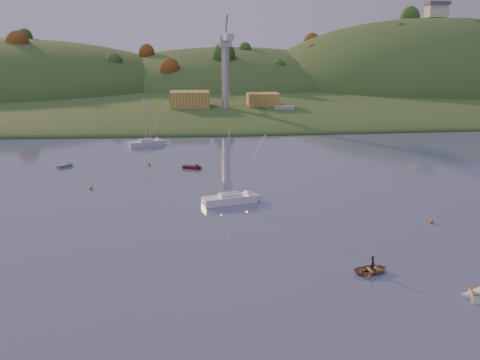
{
  "coord_description": "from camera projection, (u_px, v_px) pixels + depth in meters",
  "views": [
    {
      "loc": [
        -7.83,
        -29.02,
        21.6
      ],
      "look_at": [
        -1.79,
        36.22,
        4.19
      ],
      "focal_mm": 40.0,
      "sensor_mm": 36.0,
      "label": 1
    }
  ],
  "objects": [
    {
      "name": "hill_right",
      "position": [
        429.0,
        90.0,
        230.3
      ],
      "size": [
        150.0,
        130.0,
        60.0
      ],
      "primitive_type": "ellipsoid",
      "color": "#335020",
      "rests_on": "ground"
    },
    {
      "name": "wharf",
      "position": [
        236.0,
        113.0,
        151.72
      ],
      "size": [
        42.0,
        16.0,
        2.4
      ],
      "primitive_type": "cube",
      "color": "slate",
      "rests_on": "ground"
    },
    {
      "name": "shore_slope",
      "position": [
        212.0,
        100.0,
        192.96
      ],
      "size": [
        640.0,
        150.0,
        7.0
      ],
      "primitive_type": "ellipsoid",
      "color": "#335020",
      "rests_on": "ground"
    },
    {
      "name": "buoy_2",
      "position": [
        91.0,
        188.0,
        78.88
      ],
      "size": [
        0.5,
        0.5,
        0.5
      ],
      "primitive_type": "sphere",
      "color": "orange",
      "rests_on": "ground"
    },
    {
      "name": "grey_dinghy",
      "position": [
        67.0,
        165.0,
        92.91
      ],
      "size": [
        3.02,
        2.65,
        1.1
      ],
      "rotation": [
        0.0,
        0.0,
        0.64
      ],
      "color": "slate",
      "rests_on": "ground"
    },
    {
      "name": "far_shore",
      "position": [
        206.0,
        85.0,
        255.52
      ],
      "size": [
        620.0,
        220.0,
        1.5
      ],
      "primitive_type": "cube",
      "color": "#335020",
      "rests_on": "ground"
    },
    {
      "name": "sailboat_far",
      "position": [
        146.0,
        143.0,
        110.79
      ],
      "size": [
        7.53,
        5.11,
        10.13
      ],
      "rotation": [
        0.0,
        0.0,
        0.44
      ],
      "color": "silver",
      "rests_on": "ground"
    },
    {
      "name": "canoe",
      "position": [
        372.0,
        269.0,
        50.74
      ],
      "size": [
        3.83,
        3.09,
        0.7
      ],
      "primitive_type": "imported",
      "rotation": [
        0.0,
        0.0,
        1.79
      ],
      "color": "#A47B5A",
      "rests_on": "ground"
    },
    {
      "name": "paddler",
      "position": [
        372.0,
        266.0,
        50.64
      ],
      "size": [
        0.46,
        0.6,
        1.48
      ],
      "primitive_type": "imported",
      "rotation": [
        0.0,
        0.0,
        1.79
      ],
      "color": "black",
      "rests_on": "ground"
    },
    {
      "name": "work_vessel",
      "position": [
        284.0,
        114.0,
        149.04
      ],
      "size": [
        13.89,
        6.23,
        3.46
      ],
      "rotation": [
        0.0,
        0.0,
        -0.11
      ],
      "color": "slate",
      "rests_on": "ground"
    },
    {
      "name": "buoy_3",
      "position": [
        149.0,
        164.0,
        93.68
      ],
      "size": [
        0.5,
        0.5,
        0.5
      ],
      "primitive_type": "sphere",
      "color": "orange",
      "rests_on": "ground"
    },
    {
      "name": "dock_crane",
      "position": [
        226.0,
        55.0,
        143.88
      ],
      "size": [
        3.2,
        28.0,
        20.3
      ],
      "color": "#B7B7BC",
      "rests_on": "wharf"
    },
    {
      "name": "hillside_trees",
      "position": [
        210.0,
        94.0,
        212.21
      ],
      "size": [
        280.0,
        50.0,
        32.0
      ],
      "primitive_type": null,
      "color": "#204318",
      "rests_on": "ground"
    },
    {
      "name": "sailboat_near",
      "position": [
        230.0,
        198.0,
        72.13
      ],
      "size": [
        7.69,
        4.16,
        10.21
      ],
      "rotation": [
        0.0,
        0.0,
        0.28
      ],
      "color": "white",
      "rests_on": "ground"
    },
    {
      "name": "hilltop_house",
      "position": [
        437.0,
        9.0,
        221.73
      ],
      "size": [
        9.0,
        7.0,
        6.45
      ],
      "color": "beige",
      "rests_on": "hill_right"
    },
    {
      "name": "shed_west",
      "position": [
        190.0,
        100.0,
        150.6
      ],
      "size": [
        11.0,
        8.0,
        4.8
      ],
      "primitive_type": "cube",
      "color": "olive",
      "rests_on": "wharf"
    },
    {
      "name": "shed_east",
      "position": [
        263.0,
        100.0,
        153.54
      ],
      "size": [
        9.0,
        7.0,
        4.0
      ],
      "primitive_type": "cube",
      "color": "olive",
      "rests_on": "wharf"
    },
    {
      "name": "red_tender",
      "position": [
        195.0,
        167.0,
        91.31
      ],
      "size": [
        3.65,
        2.42,
        1.18
      ],
      "rotation": [
        0.0,
        0.0,
        -0.39
      ],
      "color": "#510B11",
      "rests_on": "ground"
    },
    {
      "name": "buoy_1",
      "position": [
        432.0,
        221.0,
        64.4
      ],
      "size": [
        0.5,
        0.5,
        0.5
      ],
      "primitive_type": "sphere",
      "color": "orange",
      "rests_on": "ground"
    },
    {
      "name": "hill_center",
      "position": [
        230.0,
        89.0,
        237.16
      ],
      "size": [
        140.0,
        120.0,
        36.0
      ],
      "primitive_type": "ellipsoid",
      "color": "#335020",
      "rests_on": "ground"
    }
  ]
}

